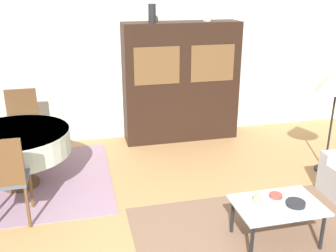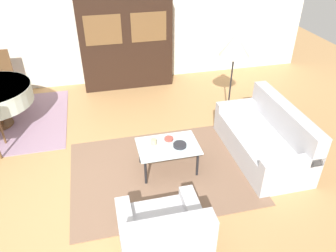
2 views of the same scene
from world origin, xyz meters
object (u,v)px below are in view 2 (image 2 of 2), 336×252
at_px(bowl, 180,145).
at_px(cup, 154,142).
at_px(couch, 265,139).
at_px(coffee_table, 168,148).
at_px(floor_lamp, 235,47).
at_px(armchair, 163,237).
at_px(dining_chair_far, 0,74).
at_px(bowl_small, 169,139).
at_px(display_cabinet, 126,42).

bearing_deg(bowl, cup, 159.38).
height_order(couch, coffee_table, couch).
height_order(coffee_table, floor_lamp, floor_lamp).
distance_m(armchair, floor_lamp, 3.41).
bearing_deg(cup, armchair, -97.56).
relative_size(couch, bowl, 9.40).
height_order(couch, bowl, couch).
height_order(dining_chair_far, cup, dining_chair_far).
bearing_deg(dining_chair_far, bowl_small, 135.63).
distance_m(cup, bowl, 0.37).
relative_size(armchair, floor_lamp, 0.60).
xyz_separation_m(armchair, bowl, (0.54, 1.33, 0.16)).
distance_m(coffee_table, floor_lamp, 2.16).
bearing_deg(couch, bowl, 92.41).
xyz_separation_m(couch, floor_lamp, (-0.05, 1.30, 0.99)).
xyz_separation_m(coffee_table, floor_lamp, (1.46, 1.30, 0.90)).
xyz_separation_m(couch, display_cabinet, (-1.69, 2.98, 0.66)).
xyz_separation_m(display_cabinet, bowl, (0.33, -3.04, -0.51)).
distance_m(couch, armchair, 2.35).
height_order(floor_lamp, bowl_small, floor_lamp).
distance_m(coffee_table, bowl_small, 0.15).
distance_m(couch, floor_lamp, 1.64).
distance_m(armchair, coffee_table, 1.45).
distance_m(cup, bowl_small, 0.24).
distance_m(armchair, dining_chair_far, 4.72).
xyz_separation_m(dining_chair_far, bowl, (2.78, -2.80, -0.14)).
relative_size(dining_chair_far, cup, 11.19).
height_order(dining_chair_far, bowl_small, dining_chair_far).
relative_size(coffee_table, floor_lamp, 0.57).
height_order(armchair, dining_chair_far, dining_chair_far).
distance_m(coffee_table, bowl, 0.18).
distance_m(display_cabinet, dining_chair_far, 2.50).
bearing_deg(coffee_table, couch, -0.06).
height_order(floor_lamp, cup, floor_lamp).
distance_m(armchair, bowl, 1.45).
relative_size(couch, floor_lamp, 1.16).
bearing_deg(coffee_table, dining_chair_far, 133.79).
xyz_separation_m(display_cabinet, bowl_small, (0.22, -2.85, -0.51)).
distance_m(floor_lamp, bowl, 2.06).
distance_m(floor_lamp, cup, 2.21).
height_order(dining_chair_far, bowl, dining_chair_far).
relative_size(cup, bowl_small, 0.70).
height_order(dining_chair_far, floor_lamp, floor_lamp).
bearing_deg(bowl, bowl_small, 120.70).
bearing_deg(armchair, display_cabinet, 87.27).
bearing_deg(cup, floor_lamp, 36.78).
relative_size(coffee_table, display_cabinet, 0.45).
bearing_deg(couch, cup, 87.58).
height_order(couch, dining_chair_far, dining_chair_far).
bearing_deg(bowl_small, dining_chair_far, 135.63).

